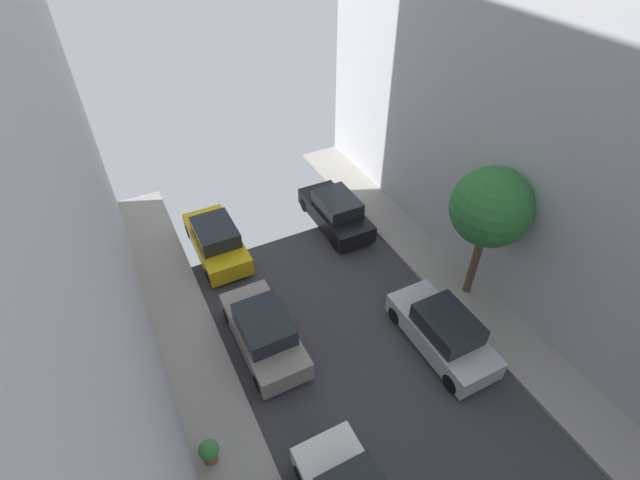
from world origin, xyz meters
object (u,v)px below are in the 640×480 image
Objects in this scene: street_tree_1 at (491,208)px; potted_plant_3 at (209,451)px; parked_car_right_2 at (336,212)px; parked_car_right_1 at (443,332)px; parked_car_left_4 at (216,240)px; parked_car_left_3 at (264,332)px.

street_tree_1 is 11.40m from potted_plant_3.
potted_plant_3 is at bearing -136.16° from parked_car_right_2.
street_tree_1 is (2.48, 1.53, 3.37)m from parked_car_right_1.
parked_car_left_4 is 8.88m from potted_plant_3.
parked_car_left_3 is 6.06m from parked_car_right_1.
parked_car_left_3 is 5.01× the size of potted_plant_3.
street_tree_1 reaches higher than parked_car_left_3.
parked_car_right_2 is (5.40, 4.85, 0.00)m from parked_car_left_3.
parked_car_right_2 is 7.37m from street_tree_1.
street_tree_1 reaches higher than parked_car_right_2.
parked_car_left_4 is at bearing 71.43° from potted_plant_3.
parked_car_right_1 is 5.01× the size of potted_plant_3.
parked_car_right_1 reaches higher than potted_plant_3.
parked_car_left_4 is 9.74m from parked_car_right_1.
street_tree_1 is (2.48, -6.07, 3.37)m from parked_car_right_2.
parked_car_left_3 is 7.26m from parked_car_right_2.
parked_car_left_3 is 0.79× the size of street_tree_1.
parked_car_left_3 is 5.37m from parked_car_left_4.
street_tree_1 is at bearing -39.89° from parked_car_left_4.
parked_car_right_1 is 8.23m from potted_plant_3.
parked_car_right_1 is (5.40, -8.11, 0.00)m from parked_car_left_4.
parked_car_left_4 is at bearing 90.00° from parked_car_left_3.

